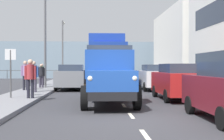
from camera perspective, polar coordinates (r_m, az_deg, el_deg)
The scene contains 20 objects.
ground_plane at distance 18.24m, azimuth 0.36°, elevation -4.33°, with size 80.00×80.00×0.00m, color #38383D.
sidewalk_left at distance 19.16m, azimuth 15.04°, elevation -3.88°, with size 2.22×37.73×0.15m, color gray.
sidewalk_right at distance 18.57m, azimuth -14.81°, elevation -4.03°, with size 2.22×37.73×0.15m, color gray.
road_centreline_markings at distance 18.14m, azimuth 0.38°, elevation -4.34°, with size 0.12×34.18×0.01m.
building_far_block at distance 31.12m, azimuth 16.17°, elevation 4.41°, with size 6.43×11.73×7.28m.
sea_horizon at distance 40.02m, azimuth -1.62°, elevation 1.97°, with size 80.00×0.80×5.00m, color gray.
seawall_railing at distance 36.42m, azimuth -1.46°, elevation -0.40°, with size 28.08×0.08×1.20m.
truck_vintage_blue at distance 11.91m, azimuth -0.59°, elevation -1.29°, with size 2.17×5.64×2.43m.
lorry_cargo_blue at distance 21.71m, azimuth -1.19°, elevation 1.95°, with size 2.58×8.20×3.87m.
car_red_kerbside_1 at distance 14.27m, azimuth 12.78°, elevation -2.12°, with size 1.87×4.05×1.72m.
car_white_kerbside_2 at distance 19.82m, azimuth 8.21°, elevation -1.35°, with size 1.78×3.95×1.72m.
car_grey_oppositeside_0 at distance 20.10m, azimuth -7.96°, elevation -1.31°, with size 1.97×4.07×1.72m.
pedestrian_by_lamp at distance 13.72m, azimuth -15.73°, elevation -0.99°, with size 0.53×0.34×1.77m.
pedestrian_near_railing at distance 16.95m, azimuth -15.09°, elevation -0.74°, with size 0.53×0.34×1.74m.
pedestrian_couple_b at distance 18.56m, azimuth -16.64°, elevation -0.52°, with size 0.53×0.34×1.79m.
pedestrian_with_bag at distance 20.49m, azimuth -13.71°, elevation -0.71°, with size 0.53×0.34×1.62m.
pedestrian_in_dark_coat at distance 23.47m, azimuth -13.52°, elevation -0.46°, with size 0.53×0.34×1.67m.
lamp_post_promenade at distance 21.58m, azimuth -12.90°, elevation 7.40°, with size 0.32×1.14×6.70m.
lamp_post_far at distance 32.09m, azimuth -9.64°, elevation 4.93°, with size 0.32×1.14×6.42m.
street_sign at distance 14.19m, azimuth -19.27°, elevation 1.02°, with size 0.50×0.07×2.25m.
Camera 1 is at (1.15, 8.89, 1.58)m, focal length 46.63 mm.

